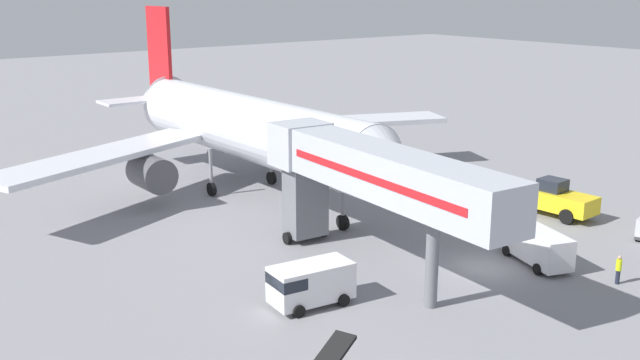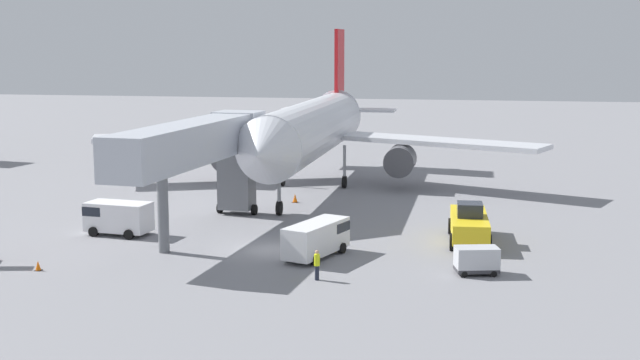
% 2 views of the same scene
% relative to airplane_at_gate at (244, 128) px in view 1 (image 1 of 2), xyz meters
% --- Properties ---
extents(ground_plane, '(300.00, 300.00, 0.00)m').
position_rel_airplane_at_gate_xyz_m(ground_plane, '(2.04, -23.51, -5.35)').
color(ground_plane, gray).
extents(airplane_at_gate, '(42.56, 38.25, 14.61)m').
position_rel_airplane_at_gate_xyz_m(airplane_at_gate, '(0.00, 0.00, 0.00)').
color(airplane_at_gate, silver).
rests_on(airplane_at_gate, ground).
extents(jet_bridge, '(4.90, 20.29, 7.92)m').
position_rel_airplane_at_gate_xyz_m(jet_bridge, '(-3.91, -19.55, 0.69)').
color(jet_bridge, '#B2B7C1').
rests_on(jet_bridge, ground).
extents(pushback_tug, '(2.97, 7.46, 2.74)m').
position_rel_airplane_at_gate_xyz_m(pushback_tug, '(14.53, -19.10, -4.09)').
color(pushback_tug, yellow).
rests_on(pushback_tug, ground).
extents(service_van_outer_left, '(3.51, 5.69, 2.19)m').
position_rel_airplane_at_gate_xyz_m(service_van_outer_left, '(5.38, -24.75, -4.10)').
color(service_van_outer_left, white).
rests_on(service_van_outer_left, ground).
extents(service_van_rear_left, '(4.64, 2.76, 2.27)m').
position_rel_airplane_at_gate_xyz_m(service_van_rear_left, '(-9.43, -21.36, -4.06)').
color(service_van_rear_left, white).
rests_on(service_van_rear_left, ground).
extents(ground_crew_worker_foreground, '(0.44, 0.44, 1.72)m').
position_rel_airplane_at_gate_xyz_m(ground_crew_worker_foreground, '(6.35, -29.87, -4.44)').
color(ground_crew_worker_foreground, '#1E2333').
rests_on(ground_crew_worker_foreground, ground).
extents(safety_cone_alpha, '(0.48, 0.48, 0.73)m').
position_rel_airplane_at_gate_xyz_m(safety_cone_alpha, '(0.05, -7.37, -4.99)').
color(safety_cone_alpha, black).
rests_on(safety_cone_alpha, ground).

